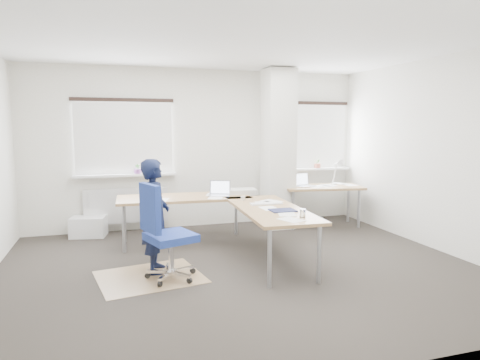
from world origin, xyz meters
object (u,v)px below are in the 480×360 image
object	(u,v)px
desk_main	(227,204)
person	(156,216)
task_chair	(168,253)
desk_side	(322,188)

from	to	relation	value
desk_main	person	xyz separation A→B (m)	(-1.08, -0.58, 0.01)
task_chair	person	bearing A→B (deg)	87.51
person	desk_side	bearing A→B (deg)	-52.92
desk_main	desk_side	bearing A→B (deg)	29.06
desk_main	task_chair	distance (m)	1.39
task_chair	person	distance (m)	0.52
desk_side	person	distance (m)	3.53
task_chair	desk_side	bearing A→B (deg)	13.69
desk_side	task_chair	xyz separation A→B (m)	(-3.05, -1.93, -0.36)
desk_side	person	xyz separation A→B (m)	(-3.14, -1.60, 0.02)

